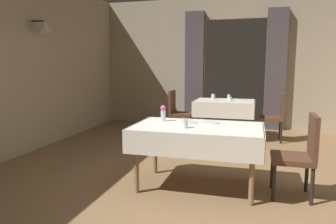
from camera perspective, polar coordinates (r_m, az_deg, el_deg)
name	(u,v)px	position (r m, az deg, el deg)	size (l,w,h in m)	color
ground	(206,194)	(3.76, 6.84, -14.39)	(10.08, 10.08, 0.00)	olive
wall_back	(234,62)	(7.62, 11.86, 8.79)	(6.40, 0.27, 3.00)	tan
dining_table_mid	(197,133)	(3.74, 5.33, -3.85)	(1.51, 0.93, 0.75)	olive
dining_table_far	(225,106)	(6.48, 10.16, 1.10)	(1.18, 0.89, 0.75)	olive
chair_mid_right	(301,152)	(3.77, 22.77, -6.66)	(0.44, 0.44, 0.93)	black
chair_far_left	(177,110)	(6.64, 1.71, 0.31)	(0.44, 0.44, 0.93)	black
chair_far_right	(275,115)	(6.41, 18.78, -0.44)	(0.44, 0.44, 0.93)	black
flower_vase_mid	(163,113)	(4.00, -0.88, -0.11)	(0.07, 0.07, 0.20)	silver
plate_mid_b	(210,122)	(3.93, 7.62, -1.87)	(0.23, 0.23, 0.01)	white
glass_mid_c	(185,124)	(3.58, 3.07, -2.12)	(0.07, 0.07, 0.10)	silver
plate_mid_d	(189,122)	(3.93, 3.74, -1.81)	(0.23, 0.23, 0.01)	white
plate_far_a	(242,100)	(6.59, 13.18, 2.14)	(0.22, 0.22, 0.01)	white
glass_far_b	(213,97)	(6.67, 8.14, 2.77)	(0.08, 0.08, 0.11)	silver
glass_far_c	(230,99)	(6.40, 11.09, 2.34)	(0.07, 0.07, 0.08)	silver
glass_far_d	(229,97)	(6.67, 10.91, 2.69)	(0.07, 0.07, 0.11)	silver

